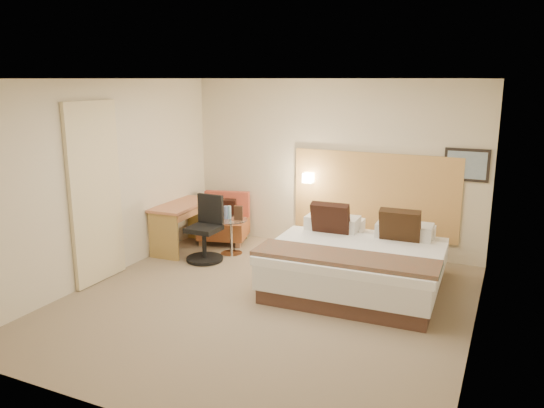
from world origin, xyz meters
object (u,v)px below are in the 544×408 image
at_px(lounge_chair, 224,222).
at_px(side_table, 231,235).
at_px(desk, 184,213).
at_px(bed, 358,262).
at_px(desk_chair, 206,234).

relative_size(lounge_chair, side_table, 1.47).
relative_size(side_table, desk, 0.51).
height_order(side_table, desk, desk).
height_order(bed, side_table, bed).
relative_size(bed, side_table, 3.54).
distance_m(desk, desk_chair, 0.71).
bearing_deg(lounge_chair, desk, -120.10).
bearing_deg(side_table, desk, -174.95).
height_order(lounge_chair, desk, lounge_chair).
xyz_separation_m(bed, side_table, (-2.17, 0.47, -0.03)).
height_order(bed, desk_chair, bed).
bearing_deg(lounge_chair, bed, -21.79).
distance_m(side_table, desk, 0.88).
distance_m(bed, side_table, 2.22).
bearing_deg(side_table, desk_chair, -119.69).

